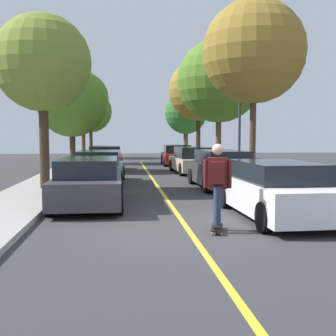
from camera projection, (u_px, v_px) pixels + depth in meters
name	position (u px, v px, depth m)	size (l,w,h in m)	color
ground	(188.00, 230.00, 9.15)	(80.00, 80.00, 0.00)	#353538
center_line	(168.00, 201.00, 13.12)	(0.12, 39.20, 0.01)	gold
parked_car_left_nearest	(89.00, 182.00, 12.34)	(1.94, 4.64, 1.35)	#38383D
parked_car_left_near	(99.00, 167.00, 17.95)	(2.11, 4.52, 1.37)	#196066
parked_car_left_far	(105.00, 159.00, 24.25)	(2.01, 4.69, 1.41)	maroon
parked_car_right_nearest	(276.00, 190.00, 10.46)	(2.02, 4.54, 1.36)	white
parked_car_right_near	(220.00, 169.00, 16.42)	(1.95, 4.26, 1.44)	#38383D
parked_car_right_far	(192.00, 161.00, 22.97)	(2.06, 4.65, 1.39)	#BCAD89
parked_car_right_farthest	(177.00, 155.00, 29.36)	(2.11, 4.47, 1.37)	maroon
street_tree_left_nearest	(43.00, 64.00, 15.05)	(3.40, 3.40, 6.09)	#3D2D1E
street_tree_left_near	(72.00, 102.00, 23.78)	(3.90, 3.90, 5.67)	#3D2D1E
street_tree_left_far	(83.00, 98.00, 30.54)	(3.61, 3.61, 6.35)	#4C3823
street_tree_left_farthest	(91.00, 111.00, 37.98)	(3.72, 3.72, 5.87)	#4C3823
street_tree_right_nearest	(254.00, 52.00, 18.01)	(4.32, 4.32, 7.52)	#4C3823
street_tree_right_near	(219.00, 81.00, 24.52)	(4.76, 4.76, 7.35)	brown
street_tree_right_far	(198.00, 91.00, 31.12)	(4.35, 4.35, 7.26)	#3D2D1E
street_tree_right_farthest	(186.00, 113.00, 37.30)	(3.64, 3.64, 5.64)	brown
streetlamp	(240.00, 102.00, 20.05)	(0.36, 0.24, 6.02)	#38383D
skateboard	(217.00, 227.00, 8.97)	(0.42, 0.87, 0.10)	black
skateboarder	(217.00, 180.00, 8.86)	(0.58, 0.70, 1.72)	black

